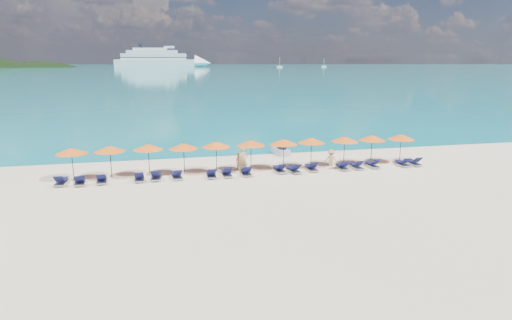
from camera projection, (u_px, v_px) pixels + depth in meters
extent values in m
plane|color=beige|center=(267.00, 189.00, 26.67)|extent=(1400.00, 1400.00, 0.00)
cube|color=#1FA9B2|center=(162.00, 66.00, 653.75)|extent=(1600.00, 1300.00, 0.01)
ellipsoid|color=black|center=(41.00, 96.00, 534.47)|extent=(162.00, 126.00, 85.50)
cube|color=white|center=(156.00, 63.00, 580.80)|extent=(108.91, 40.42, 9.74)
cone|color=white|center=(203.00, 63.00, 582.17)|extent=(25.27, 25.27, 21.43)
cube|color=white|center=(154.00, 56.00, 578.78)|extent=(87.32, 33.29, 7.79)
cube|color=white|center=(152.00, 52.00, 577.41)|extent=(68.03, 27.55, 4.87)
cube|color=white|center=(150.00, 49.00, 576.49)|extent=(46.44, 20.42, 3.41)
cube|color=black|center=(154.00, 58.00, 579.11)|extent=(88.41, 33.70, 0.88)
cube|color=black|center=(154.00, 55.00, 578.34)|extent=(86.23, 32.89, 0.88)
cylinder|color=black|center=(140.00, 46.00, 575.32)|extent=(4.29, 4.29, 5.36)
cube|color=white|center=(280.00, 67.00, 530.38)|extent=(6.84, 2.28, 1.82)
cylinder|color=white|center=(280.00, 62.00, 529.04)|extent=(0.41, 0.41, 11.40)
cube|color=white|center=(324.00, 66.00, 550.16)|extent=(6.15, 2.05, 1.64)
cylinder|color=white|center=(324.00, 62.00, 548.95)|extent=(0.37, 0.37, 10.24)
cube|color=#B0B7CE|center=(281.00, 151.00, 36.51)|extent=(1.20, 2.33, 0.51)
cube|color=black|center=(282.00, 148.00, 36.25)|extent=(0.61, 0.99, 0.32)
cylinder|color=black|center=(278.00, 144.00, 36.89)|extent=(0.51, 0.14, 0.06)
imported|color=tan|center=(243.00, 161.00, 30.08)|extent=(0.73, 0.50, 1.94)
imported|color=tan|center=(240.00, 162.00, 30.79)|extent=(0.80, 0.73, 1.43)
imported|color=tan|center=(331.00, 159.00, 31.41)|extent=(1.07, 0.84, 1.50)
cylinder|color=black|center=(73.00, 164.00, 28.44)|extent=(0.05, 0.05, 2.20)
cone|color=orange|center=(71.00, 151.00, 28.23)|extent=(2.10, 2.10, 0.42)
sphere|color=black|center=(71.00, 148.00, 28.18)|extent=(0.08, 0.08, 0.08)
cylinder|color=black|center=(111.00, 162.00, 29.14)|extent=(0.05, 0.05, 2.20)
cone|color=orange|center=(110.00, 149.00, 28.93)|extent=(2.10, 2.10, 0.42)
sphere|color=black|center=(109.00, 145.00, 28.88)|extent=(0.08, 0.08, 0.08)
cylinder|color=black|center=(149.00, 160.00, 29.76)|extent=(0.05, 0.05, 2.20)
cone|color=orange|center=(148.00, 147.00, 29.55)|extent=(2.10, 2.10, 0.42)
sphere|color=black|center=(148.00, 144.00, 29.50)|extent=(0.08, 0.08, 0.08)
cylinder|color=black|center=(184.00, 159.00, 30.05)|extent=(0.05, 0.05, 2.20)
cone|color=orange|center=(184.00, 146.00, 29.85)|extent=(2.10, 2.10, 0.42)
sphere|color=black|center=(183.00, 143.00, 29.80)|extent=(0.08, 0.08, 0.08)
cylinder|color=black|center=(216.00, 157.00, 30.67)|extent=(0.05, 0.05, 2.20)
cone|color=orange|center=(216.00, 144.00, 30.46)|extent=(2.10, 2.10, 0.42)
sphere|color=black|center=(216.00, 141.00, 30.41)|extent=(0.08, 0.08, 0.08)
cylinder|color=black|center=(251.00, 155.00, 31.26)|extent=(0.05, 0.05, 2.20)
cone|color=orange|center=(251.00, 143.00, 31.05)|extent=(2.10, 2.10, 0.42)
sphere|color=black|center=(251.00, 140.00, 31.00)|extent=(0.08, 0.08, 0.08)
cylinder|color=black|center=(283.00, 154.00, 31.61)|extent=(0.05, 0.05, 2.20)
cone|color=orange|center=(284.00, 142.00, 31.41)|extent=(2.10, 2.10, 0.42)
sphere|color=black|center=(284.00, 139.00, 31.36)|extent=(0.08, 0.08, 0.08)
cylinder|color=black|center=(311.00, 152.00, 32.21)|extent=(0.05, 0.05, 2.20)
cone|color=orange|center=(312.00, 140.00, 32.01)|extent=(2.10, 2.10, 0.42)
sphere|color=black|center=(312.00, 137.00, 31.96)|extent=(0.08, 0.08, 0.08)
cylinder|color=black|center=(344.00, 151.00, 32.70)|extent=(0.05, 0.05, 2.20)
cone|color=orange|center=(345.00, 139.00, 32.50)|extent=(2.10, 2.10, 0.42)
sphere|color=black|center=(345.00, 136.00, 32.45)|extent=(0.08, 0.08, 0.08)
cylinder|color=black|center=(372.00, 149.00, 33.27)|extent=(0.05, 0.05, 2.20)
cone|color=orange|center=(372.00, 138.00, 33.06)|extent=(2.10, 2.10, 0.42)
sphere|color=black|center=(372.00, 135.00, 33.01)|extent=(0.08, 0.08, 0.08)
cylinder|color=black|center=(400.00, 148.00, 33.62)|extent=(0.05, 0.05, 2.20)
cone|color=orange|center=(401.00, 137.00, 33.41)|extent=(2.10, 2.10, 0.42)
sphere|color=black|center=(402.00, 134.00, 33.37)|extent=(0.08, 0.08, 0.08)
cube|color=silver|center=(61.00, 182.00, 27.68)|extent=(0.68, 1.72, 0.06)
cube|color=#101242|center=(62.00, 179.00, 27.88)|extent=(0.59, 1.12, 0.04)
cube|color=#101242|center=(59.00, 179.00, 27.06)|extent=(0.57, 0.56, 0.43)
cube|color=silver|center=(80.00, 182.00, 27.71)|extent=(0.78, 1.75, 0.06)
cube|color=#101242|center=(80.00, 179.00, 27.91)|extent=(0.65, 1.15, 0.04)
cube|color=#101242|center=(79.00, 178.00, 27.11)|extent=(0.60, 0.59, 0.43)
cube|color=silver|center=(102.00, 181.00, 28.10)|extent=(0.73, 1.74, 0.06)
cube|color=#101242|center=(102.00, 177.00, 28.30)|extent=(0.62, 1.14, 0.04)
cube|color=#101242|center=(101.00, 177.00, 27.49)|extent=(0.59, 0.57, 0.43)
cube|color=silver|center=(139.00, 179.00, 28.58)|extent=(0.67, 1.72, 0.06)
cube|color=#101242|center=(139.00, 175.00, 28.78)|extent=(0.58, 1.12, 0.04)
cube|color=#101242|center=(139.00, 175.00, 27.97)|extent=(0.57, 0.55, 0.43)
cube|color=silver|center=(156.00, 177.00, 28.90)|extent=(0.76, 1.75, 0.06)
cube|color=#101242|center=(156.00, 174.00, 29.11)|extent=(0.64, 1.14, 0.04)
cube|color=#101242|center=(155.00, 173.00, 28.28)|extent=(0.59, 0.58, 0.43)
cube|color=silver|center=(177.00, 176.00, 29.14)|extent=(0.79, 1.76, 0.06)
cube|color=#101242|center=(176.00, 173.00, 29.34)|extent=(0.66, 1.15, 0.04)
cube|color=#101242|center=(178.00, 172.00, 28.54)|extent=(0.60, 0.59, 0.43)
cube|color=silver|center=(211.00, 175.00, 29.42)|extent=(0.69, 1.72, 0.06)
cube|color=#101242|center=(211.00, 172.00, 29.63)|extent=(0.59, 1.12, 0.04)
cube|color=#101242|center=(212.00, 171.00, 28.80)|extent=(0.57, 0.56, 0.43)
cube|color=silver|center=(227.00, 174.00, 29.71)|extent=(0.63, 1.70, 0.06)
cube|color=#101242|center=(226.00, 171.00, 29.91)|extent=(0.55, 1.10, 0.04)
cube|color=#101242|center=(228.00, 170.00, 29.09)|extent=(0.55, 0.54, 0.43)
cube|color=silver|center=(246.00, 173.00, 29.99)|extent=(0.64, 1.71, 0.06)
cube|color=#101242|center=(245.00, 170.00, 30.19)|extent=(0.57, 1.11, 0.04)
cube|color=#101242|center=(247.00, 169.00, 29.37)|extent=(0.56, 0.54, 0.43)
cube|color=silver|center=(279.00, 170.00, 30.79)|extent=(0.63, 1.70, 0.06)
cube|color=#101242|center=(278.00, 167.00, 30.99)|extent=(0.56, 1.10, 0.04)
cube|color=#101242|center=(281.00, 166.00, 30.18)|extent=(0.55, 0.54, 0.43)
cube|color=silver|center=(293.00, 170.00, 30.70)|extent=(0.79, 1.75, 0.06)
cube|color=#101242|center=(292.00, 167.00, 30.89)|extent=(0.66, 1.15, 0.04)
cube|color=#101242|center=(297.00, 167.00, 30.10)|extent=(0.60, 0.59, 0.43)
cube|color=silver|center=(311.00, 168.00, 31.26)|extent=(0.64, 1.71, 0.06)
cube|color=#101242|center=(310.00, 166.00, 31.46)|extent=(0.57, 1.11, 0.04)
cube|color=#101242|center=(314.00, 165.00, 30.65)|extent=(0.56, 0.54, 0.43)
cube|color=silver|center=(342.00, 167.00, 31.60)|extent=(0.78, 1.75, 0.06)
cube|color=#101242|center=(341.00, 164.00, 31.80)|extent=(0.66, 1.15, 0.04)
cube|color=#101242|center=(345.00, 164.00, 30.97)|extent=(0.60, 0.59, 0.43)
cube|color=silver|center=(356.00, 167.00, 31.80)|extent=(0.65, 1.71, 0.06)
cube|color=#101242|center=(354.00, 164.00, 32.00)|extent=(0.57, 1.11, 0.04)
cube|color=#101242|center=(359.00, 163.00, 31.19)|extent=(0.56, 0.55, 0.43)
cube|color=silver|center=(372.00, 165.00, 32.21)|extent=(0.68, 1.72, 0.06)
cube|color=#101242|center=(370.00, 163.00, 32.41)|extent=(0.59, 1.12, 0.04)
cube|color=#101242|center=(376.00, 162.00, 31.60)|extent=(0.57, 0.56, 0.43)
cube|color=silver|center=(402.00, 164.00, 32.61)|extent=(0.67, 1.72, 0.06)
cube|color=#101242|center=(400.00, 161.00, 32.82)|extent=(0.58, 1.12, 0.04)
cube|color=#101242|center=(406.00, 160.00, 31.99)|extent=(0.57, 0.55, 0.43)
cube|color=silver|center=(413.00, 163.00, 32.88)|extent=(0.69, 1.72, 0.06)
cube|color=#101242|center=(412.00, 160.00, 33.09)|extent=(0.59, 1.12, 0.04)
cube|color=#101242|center=(418.00, 160.00, 32.26)|extent=(0.57, 0.56, 0.43)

